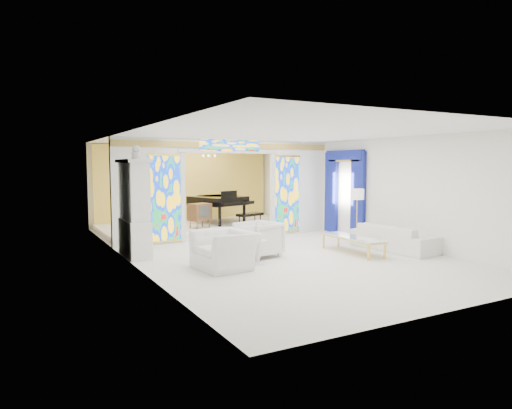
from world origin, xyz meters
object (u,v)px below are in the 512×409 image
armchair_right (258,239)px  tv_console (200,212)px  china_cabinet (134,209)px  armchair_left (224,250)px  sofa (394,238)px  grand_piano (219,201)px  coffee_table (353,238)px

armchair_right → tv_console: (0.16, 4.27, 0.27)m
china_cabinet → armchair_right: china_cabinet is taller
china_cabinet → armchair_left: china_cabinet is taller
sofa → grand_piano: bearing=14.6°
china_cabinet → armchair_left: (1.37, -2.28, -0.76)m
grand_piano → armchair_left: bearing=-131.2°
armchair_left → armchair_right: armchair_right is taller
armchair_right → coffee_table: size_ratio=0.49×
armchair_right → sofa: 3.67m
china_cabinet → armchair_right: size_ratio=2.87×
china_cabinet → sofa: size_ratio=1.18×
armchair_left → coffee_table: armchair_left is taller
china_cabinet → coffee_table: china_cabinet is taller
armchair_right → armchair_left: bearing=-71.5°
sofa → coffee_table: bearing=75.6°
china_cabinet → grand_piano: 5.44m
sofa → armchair_right: bearing=69.4°
grand_piano → tv_console: size_ratio=3.99×
armchair_left → armchair_right: size_ratio=1.33×
china_cabinet → grand_piano: bearing=43.7°
grand_piano → sofa: bearing=-88.5°
armchair_right → tv_console: size_ratio=1.17×
sofa → grand_piano: (-2.24, 6.25, 0.63)m
sofa → grand_piano: 6.67m
armchair_right → grand_piano: (1.29, 5.27, 0.54)m
coffee_table → grand_piano: bearing=99.5°
coffee_table → grand_piano: 6.16m
armchair_right → grand_piano: bearing=153.5°
china_cabinet → tv_console: china_cabinet is taller
coffee_table → sofa: bearing=-9.2°
coffee_table → tv_console: bearing=113.0°
armchair_left → china_cabinet: bearing=-155.2°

